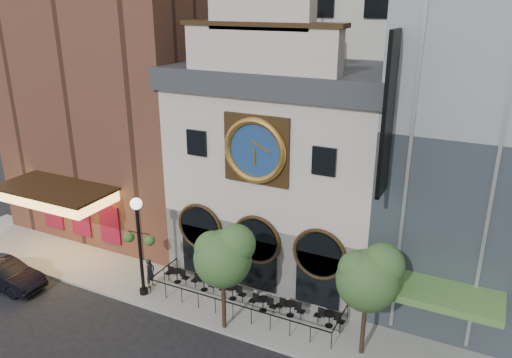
{
  "coord_description": "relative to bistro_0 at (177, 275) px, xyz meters",
  "views": [
    {
      "loc": [
        10.8,
        -17.77,
        15.79
      ],
      "look_at": [
        -1.07,
        6.0,
        6.11
      ],
      "focal_mm": 35.0,
      "sensor_mm": 36.0,
      "label": 1
    }
  ],
  "objects": [
    {
      "name": "cafe_railing",
      "position": [
        4.62,
        -0.32,
        -0.01
      ],
      "size": [
        10.6,
        2.6,
        0.9
      ],
      "primitive_type": null,
      "color": "black",
      "rests_on": "sidewalk"
    },
    {
      "name": "bistro_2",
      "position": [
        3.74,
        -0.06,
        0.0
      ],
      "size": [
        1.58,
        0.68,
        0.9
      ],
      "color": "black",
      "rests_on": "sidewalk"
    },
    {
      "name": "tree_right",
      "position": [
        11.32,
        -1.19,
        3.64
      ],
      "size": [
        2.91,
        2.8,
        5.6
      ],
      "color": "#382619",
      "rests_on": "sidewalk"
    },
    {
      "name": "bistro_5",
      "position": [
        9.27,
        -0.0,
        0.0
      ],
      "size": [
        1.58,
        0.68,
        0.9
      ],
      "color": "black",
      "rests_on": "sidewalk"
    },
    {
      "name": "bistro_0",
      "position": [
        0.0,
        0.0,
        0.0
      ],
      "size": [
        1.58,
        0.68,
        0.9
      ],
      "color": "black",
      "rests_on": "sidewalk"
    },
    {
      "name": "theater_building",
      "position": [
        -8.38,
        7.14,
        11.99
      ],
      "size": [
        14.0,
        15.6,
        25.0
      ],
      "color": "brown",
      "rests_on": "ground"
    },
    {
      "name": "sidewalk",
      "position": [
        4.62,
        -0.32,
        -0.54
      ],
      "size": [
        44.0,
        5.0,
        0.15
      ],
      "primitive_type": "cube",
      "color": "gray",
      "rests_on": "ground"
    },
    {
      "name": "lamppost",
      "position": [
        -0.99,
        -1.83,
        3.12
      ],
      "size": [
        1.84,
        0.75,
        5.79
      ],
      "rotation": [
        0.0,
        0.0,
        0.13
      ],
      "color": "black",
      "rests_on": "sidewalk"
    },
    {
      "name": "bistro_1",
      "position": [
        1.85,
        -0.01,
        0.0
      ],
      "size": [
        1.58,
        0.68,
        0.9
      ],
      "color": "black",
      "rests_on": "sidewalk"
    },
    {
      "name": "ground",
      "position": [
        4.62,
        -2.82,
        -0.61
      ],
      "size": [
        120.0,
        120.0,
        0.0
      ],
      "primitive_type": "plane",
      "color": "black",
      "rests_on": "ground"
    },
    {
      "name": "bistro_4",
      "position": [
        7.17,
        -0.08,
        0.0
      ],
      "size": [
        1.58,
        0.68,
        0.9
      ],
      "color": "black",
      "rests_on": "sidewalk"
    },
    {
      "name": "pedestrian",
      "position": [
        -1.09,
        -1.03,
        0.41
      ],
      "size": [
        0.44,
        0.65,
        1.74
      ],
      "primitive_type": "imported",
      "rotation": [
        0.0,
        0.0,
        1.53
      ],
      "color": "black",
      "rests_on": "sidewalk"
    },
    {
      "name": "car_left",
      "position": [
        -8.77,
        -4.66,
        0.2
      ],
      "size": [
        5.03,
        2.0,
        1.63
      ],
      "primitive_type": "imported",
      "rotation": [
        0.0,
        0.0,
        1.63
      ],
      "color": "black",
      "rests_on": "ground"
    },
    {
      "name": "tree_left",
      "position": [
        4.61,
        -2.38,
        3.65
      ],
      "size": [
        2.91,
        2.81,
        5.61
      ],
      "color": "#382619",
      "rests_on": "sidewalk"
    },
    {
      "name": "bistro_3",
      "position": [
        5.72,
        -0.33,
        0.0
      ],
      "size": [
        1.58,
        0.68,
        0.9
      ],
      "color": "black",
      "rests_on": "sidewalk"
    },
    {
      "name": "clock_building",
      "position": [
        4.62,
        5.0,
        6.07
      ],
      "size": [
        12.6,
        8.78,
        18.65
      ],
      "color": "#605E5B",
      "rests_on": "ground"
    }
  ]
}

